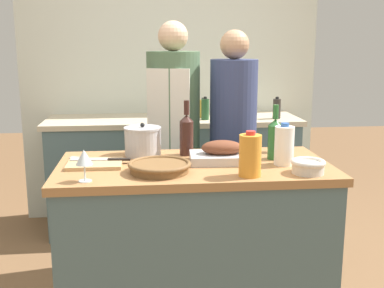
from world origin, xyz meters
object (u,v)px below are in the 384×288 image
wicker_basket (160,167)px  knife_chef (103,159)px  juice_jug (250,155)px  wine_bottle_dark (275,138)px  wine_glass_left (84,158)px  person_cook_aproned (174,135)px  knife_paring (90,159)px  mixing_bowl (308,166)px  stock_pot (143,141)px  milk_jug (284,145)px  condiment_bottle_tall (205,109)px  cutting_board (95,164)px  condiment_bottle_short (203,109)px  wine_bottle_green (187,134)px  roasting_pan (222,154)px  person_cook_guest (233,140)px  wine_glass_right (274,133)px  condiment_bottle_extra (277,109)px

wicker_basket → knife_chef: (-0.28, 0.20, -0.01)m
juice_jug → wine_bottle_dark: bearing=57.0°
wine_glass_left → knife_chef: (0.05, 0.31, -0.08)m
person_cook_aproned → knife_paring: bearing=-110.5°
wine_glass_left → knife_chef: bearing=80.1°
mixing_bowl → knife_paring: 1.10m
wine_glass_left → mixing_bowl: bearing=1.3°
stock_pot → person_cook_aproned: size_ratio=0.12×
mixing_bowl → milk_jug: 0.19m
wicker_basket → person_cook_aproned: 0.96m
wicker_basket → mixing_bowl: size_ratio=1.85×
wine_bottle_dark → condiment_bottle_tall: (-0.18, 1.35, -0.03)m
wine_bottle_dark → cutting_board: bearing=-177.4°
cutting_board → condiment_bottle_short: size_ratio=1.66×
person_cook_aproned → juice_jug: bearing=-60.1°
knife_paring → condiment_bottle_short: condiment_bottle_short is taller
wine_bottle_green → knife_paring: wine_bottle_green is taller
juice_jug → milk_jug: milk_jug is taller
wine_glass_left → roasting_pan: bearing=22.8°
stock_pot → cutting_board: bearing=-140.1°
mixing_bowl → juice_jug: 0.28m
milk_jug → knife_chef: bearing=172.4°
stock_pot → person_cook_guest: size_ratio=0.12×
condiment_bottle_tall → wine_glass_right: bearing=-79.3°
juice_jug → knife_chef: bearing=156.0°
person_cook_guest → wine_glass_right: bearing=-92.4°
wine_glass_left → person_cook_guest: bearing=49.8°
cutting_board → wine_glass_right: size_ratio=1.83×
condiment_bottle_tall → person_cook_aproned: bearing=-115.9°
stock_pot → juice_jug: (0.48, -0.46, 0.02)m
wicker_basket → person_cook_guest: size_ratio=0.19×
milk_jug → condiment_bottle_extra: size_ratio=1.20×
wine_glass_left → wine_glass_right: size_ratio=0.97×
wine_glass_left → wine_glass_right: bearing=25.9°
milk_jug → condiment_bottle_short: milk_jug is taller
wine_bottle_green → knife_chef: size_ratio=0.99×
condiment_bottle_tall → person_cook_guest: person_cook_guest is taller
stock_pot → condiment_bottle_short: stock_pot is taller
stock_pot → juice_jug: 0.67m
stock_pot → juice_jug: size_ratio=0.95×
roasting_pan → person_cook_aproned: size_ratio=0.20×
milk_jug → roasting_pan: bearing=164.4°
knife_paring → wine_bottle_green: bearing=5.7°
juice_jug → person_cook_aproned: person_cook_aproned is taller
roasting_pan → knife_paring: bearing=169.0°
milk_jug → person_cook_aproned: 1.01m
person_cook_aproned → person_cook_guest: (0.39, -0.06, -0.03)m
cutting_board → wine_bottle_green: bearing=21.0°
milk_jug → wine_bottle_green: 0.53m
mixing_bowl → wine_glass_left: bearing=-178.7°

